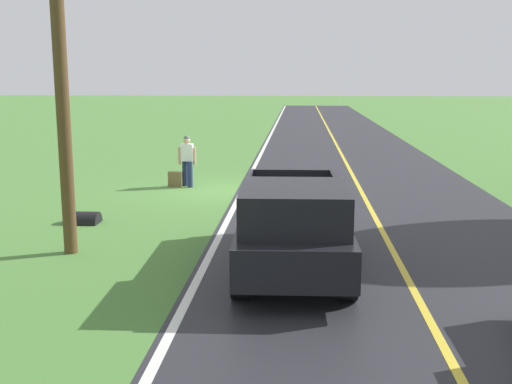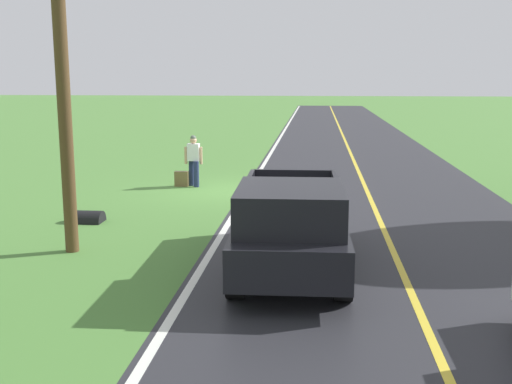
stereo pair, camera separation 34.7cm
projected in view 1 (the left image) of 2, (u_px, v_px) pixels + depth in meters
name	position (u px, v px, depth m)	size (l,w,h in m)	color
ground_plane	(217.00, 191.00, 20.10)	(200.00, 200.00, 0.00)	#4C7F38
road_surface	(362.00, 193.00, 19.77)	(8.13, 120.00, 0.00)	#28282D
lane_edge_line	(242.00, 191.00, 20.04)	(0.16, 117.60, 0.00)	silver
lane_centre_line	(362.00, 193.00, 19.77)	(0.14, 117.60, 0.00)	gold
hitchhiker_walking	(187.00, 158.00, 20.74)	(0.62, 0.51, 1.75)	navy
suitcase_carried	(175.00, 179.00, 20.83)	(0.20, 0.46, 0.51)	brown
pickup_truck_passing	(293.00, 223.00, 11.58)	(2.21, 5.45, 1.82)	black
utility_pole_roadside	(59.00, 50.00, 12.28)	(0.28, 0.28, 8.44)	brown
drainage_culvert	(84.00, 223.00, 15.69)	(0.60, 0.60, 0.80)	black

